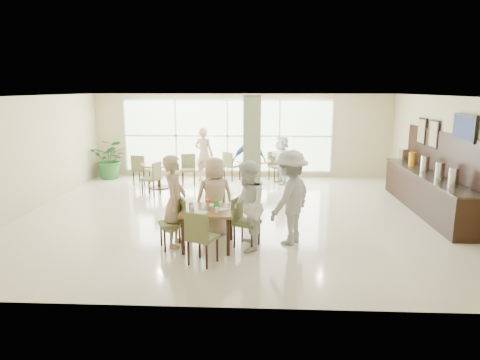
{
  "coord_description": "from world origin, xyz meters",
  "views": [
    {
      "loc": [
        0.62,
        -9.89,
        2.97
      ],
      "look_at": [
        0.2,
        -1.2,
        1.1
      ],
      "focal_mm": 32.0,
      "sensor_mm": 36.0,
      "label": 1
    }
  ],
  "objects_px": {
    "teen_left": "(175,201)",
    "adult_standing": "(204,154)",
    "teen_right": "(247,206)",
    "potted_plant": "(111,159)",
    "adult_a": "(249,161)",
    "round_table_left": "(159,169)",
    "teen_far": "(215,197)",
    "main_table": "(208,214)",
    "teen_standing": "(290,197)",
    "adult_b": "(282,159)",
    "round_table_right": "(253,166)",
    "buffet_counter": "(426,189)"
  },
  "relations": [
    {
      "from": "main_table",
      "to": "adult_standing",
      "type": "distance_m",
      "value": 5.97
    },
    {
      "from": "round_table_left",
      "to": "teen_far",
      "type": "bearing_deg",
      "value": -62.75
    },
    {
      "from": "adult_a",
      "to": "adult_standing",
      "type": "relative_size",
      "value": 0.99
    },
    {
      "from": "buffet_counter",
      "to": "adult_a",
      "type": "height_order",
      "value": "buffet_counter"
    },
    {
      "from": "teen_right",
      "to": "teen_left",
      "type": "bearing_deg",
      "value": -98.74
    },
    {
      "from": "teen_standing",
      "to": "adult_b",
      "type": "height_order",
      "value": "teen_standing"
    },
    {
      "from": "potted_plant",
      "to": "buffet_counter",
      "type": "bearing_deg",
      "value": -20.99
    },
    {
      "from": "teen_left",
      "to": "main_table",
      "type": "bearing_deg",
      "value": -93.38
    },
    {
      "from": "round_table_right",
      "to": "teen_left",
      "type": "height_order",
      "value": "teen_left"
    },
    {
      "from": "teen_left",
      "to": "teen_right",
      "type": "height_order",
      "value": "teen_left"
    },
    {
      "from": "potted_plant",
      "to": "adult_a",
      "type": "relative_size",
      "value": 0.76
    },
    {
      "from": "round_table_right",
      "to": "teen_standing",
      "type": "height_order",
      "value": "teen_standing"
    },
    {
      "from": "round_table_left",
      "to": "main_table",
      "type": "bearing_deg",
      "value": -66.75
    },
    {
      "from": "round_table_left",
      "to": "adult_a",
      "type": "distance_m",
      "value": 2.76
    },
    {
      "from": "teen_left",
      "to": "teen_standing",
      "type": "distance_m",
      "value": 2.21
    },
    {
      "from": "buffet_counter",
      "to": "adult_standing",
      "type": "height_order",
      "value": "buffet_counter"
    },
    {
      "from": "adult_b",
      "to": "potted_plant",
      "type": "bearing_deg",
      "value": -115.11
    },
    {
      "from": "teen_standing",
      "to": "adult_a",
      "type": "bearing_deg",
      "value": -134.37
    },
    {
      "from": "teen_left",
      "to": "adult_standing",
      "type": "relative_size",
      "value": 1.0
    },
    {
      "from": "adult_standing",
      "to": "teen_standing",
      "type": "bearing_deg",
      "value": 135.13
    },
    {
      "from": "teen_standing",
      "to": "adult_b",
      "type": "xyz_separation_m",
      "value": [
        0.08,
        5.4,
        -0.15
      ]
    },
    {
      "from": "teen_right",
      "to": "main_table",
      "type": "bearing_deg",
      "value": -98.53
    },
    {
      "from": "teen_left",
      "to": "adult_standing",
      "type": "bearing_deg",
      "value": 4.88
    },
    {
      "from": "round_table_left",
      "to": "round_table_right",
      "type": "distance_m",
      "value": 2.95
    },
    {
      "from": "teen_far",
      "to": "main_table",
      "type": "bearing_deg",
      "value": 63.38
    },
    {
      "from": "buffet_counter",
      "to": "teen_far",
      "type": "relative_size",
      "value": 2.89
    },
    {
      "from": "round_table_right",
      "to": "buffet_counter",
      "type": "height_order",
      "value": "buffet_counter"
    },
    {
      "from": "main_table",
      "to": "buffet_counter",
      "type": "xyz_separation_m",
      "value": [
        5.05,
        2.71,
        -0.11
      ]
    },
    {
      "from": "potted_plant",
      "to": "adult_a",
      "type": "distance_m",
      "value": 4.89
    },
    {
      "from": "round_table_left",
      "to": "teen_standing",
      "type": "bearing_deg",
      "value": -51.33
    },
    {
      "from": "potted_plant",
      "to": "round_table_left",
      "type": "bearing_deg",
      "value": -34.32
    },
    {
      "from": "round_table_left",
      "to": "teen_standing",
      "type": "distance_m",
      "value": 5.86
    },
    {
      "from": "round_table_left",
      "to": "round_table_right",
      "type": "height_order",
      "value": "same"
    },
    {
      "from": "teen_left",
      "to": "teen_standing",
      "type": "relative_size",
      "value": 0.96
    },
    {
      "from": "teen_far",
      "to": "teen_standing",
      "type": "height_order",
      "value": "teen_standing"
    },
    {
      "from": "teen_far",
      "to": "adult_standing",
      "type": "xyz_separation_m",
      "value": [
        -0.9,
        5.19,
        0.07
      ]
    },
    {
      "from": "potted_plant",
      "to": "round_table_right",
      "type": "bearing_deg",
      "value": -6.78
    },
    {
      "from": "main_table",
      "to": "round_table_left",
      "type": "bearing_deg",
      "value": 113.25
    },
    {
      "from": "main_table",
      "to": "teen_left",
      "type": "relative_size",
      "value": 0.55
    },
    {
      "from": "teen_left",
      "to": "teen_standing",
      "type": "xyz_separation_m",
      "value": [
        2.19,
        0.24,
        0.04
      ]
    },
    {
      "from": "potted_plant",
      "to": "teen_far",
      "type": "xyz_separation_m",
      "value": [
        4.08,
        -5.49,
        0.15
      ]
    },
    {
      "from": "buffet_counter",
      "to": "teen_left",
      "type": "relative_size",
      "value": 2.67
    },
    {
      "from": "round_table_left",
      "to": "adult_b",
      "type": "bearing_deg",
      "value": 12.54
    },
    {
      "from": "main_table",
      "to": "round_table_right",
      "type": "xyz_separation_m",
      "value": [
        0.76,
        5.63,
        -0.09
      ]
    },
    {
      "from": "adult_b",
      "to": "round_table_left",
      "type": "bearing_deg",
      "value": -97.66
    },
    {
      "from": "main_table",
      "to": "teen_far",
      "type": "relative_size",
      "value": 0.6
    },
    {
      "from": "round_table_left",
      "to": "potted_plant",
      "type": "xyz_separation_m",
      "value": [
        -1.93,
        1.32,
        0.09
      ]
    },
    {
      "from": "potted_plant",
      "to": "adult_a",
      "type": "bearing_deg",
      "value": -17.05
    },
    {
      "from": "teen_left",
      "to": "adult_a",
      "type": "height_order",
      "value": "teen_left"
    },
    {
      "from": "adult_a",
      "to": "potted_plant",
      "type": "bearing_deg",
      "value": 146.37
    }
  ]
}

